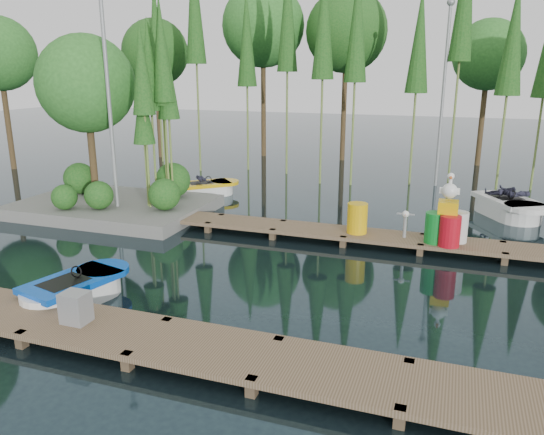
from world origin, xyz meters
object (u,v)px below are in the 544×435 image
(boat_blue, at_px, (75,291))
(boat_yellow_far, at_px, (206,189))
(yellow_barrel, at_px, (357,218))
(utility_cabinet, at_px, (76,307))
(island, at_px, (104,116))
(drum_cluster, at_px, (448,223))

(boat_blue, height_order, boat_yellow_far, boat_yellow_far)
(yellow_barrel, bearing_deg, utility_cabinet, -118.19)
(boat_blue, bearing_deg, boat_yellow_far, 114.32)
(boat_yellow_far, distance_m, utility_cabinet, 11.17)
(island, xyz_separation_m, utility_cabinet, (4.83, -7.79, -2.60))
(boat_yellow_far, relative_size, drum_cluster, 1.35)
(boat_blue, relative_size, drum_cluster, 1.43)
(yellow_barrel, distance_m, drum_cluster, 2.37)
(yellow_barrel, bearing_deg, island, 174.74)
(yellow_barrel, relative_size, drum_cluster, 0.45)
(boat_blue, distance_m, utility_cabinet, 1.67)
(island, bearing_deg, drum_cluster, -4.90)
(island, relative_size, drum_cluster, 3.65)
(utility_cabinet, height_order, drum_cluster, drum_cluster)
(boat_blue, relative_size, yellow_barrel, 3.17)
(yellow_barrel, bearing_deg, drum_cluster, -3.61)
(boat_yellow_far, relative_size, yellow_barrel, 2.99)
(boat_yellow_far, bearing_deg, yellow_barrel, -52.53)
(island, relative_size, yellow_barrel, 8.09)
(boat_blue, height_order, drum_cluster, drum_cluster)
(yellow_barrel, xyz_separation_m, drum_cluster, (2.37, -0.15, 0.13))
(boat_yellow_far, xyz_separation_m, utility_cabinet, (2.73, -10.83, 0.33))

